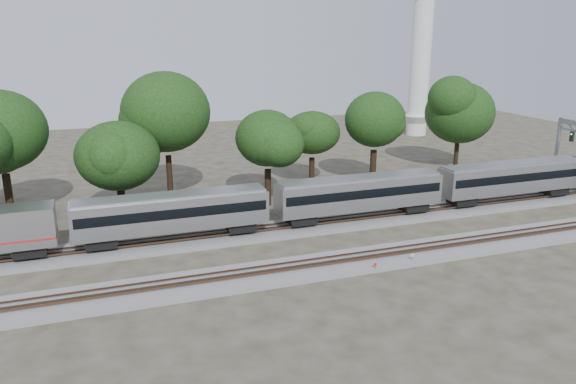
% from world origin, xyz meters
% --- Properties ---
extents(ground, '(160.00, 160.00, 0.00)m').
position_xyz_m(ground, '(0.00, 0.00, 0.00)').
color(ground, '#383328').
rests_on(ground, ground).
extents(track_far, '(160.00, 5.00, 0.73)m').
position_xyz_m(track_far, '(0.00, 6.00, 0.21)').
color(track_far, slate).
rests_on(track_far, ground).
extents(track_near, '(160.00, 5.00, 0.73)m').
position_xyz_m(track_near, '(0.00, -4.00, 0.21)').
color(track_near, slate).
rests_on(track_near, ground).
extents(train, '(95.50, 3.30, 4.86)m').
position_xyz_m(train, '(6.79, 6.00, 3.35)').
color(train, '#B0B3B8').
rests_on(train, ground).
extents(switch_stand_red, '(0.28, 0.08, 0.90)m').
position_xyz_m(switch_stand_red, '(2.07, -6.36, 0.57)').
color(switch_stand_red, '#512D19').
rests_on(switch_stand_red, ground).
extents(switch_stand_white, '(0.32, 0.07, 1.00)m').
position_xyz_m(switch_stand_white, '(6.00, -5.86, 0.64)').
color(switch_stand_white, '#512D19').
rests_on(switch_stand_white, ground).
extents(switch_lever, '(0.51, 0.33, 0.30)m').
position_xyz_m(switch_lever, '(8.38, -5.45, 0.15)').
color(switch_lever, '#512D19').
rests_on(switch_lever, ground).
extents(tree_2, '(7.38, 7.38, 10.41)m').
position_xyz_m(tree_2, '(-17.39, 14.88, 7.24)').
color(tree_2, black).
rests_on(tree_2, ground).
extents(tree_3, '(11.21, 11.21, 15.80)m').
position_xyz_m(tree_3, '(-11.58, 19.32, 11.02)').
color(tree_3, black).
rests_on(tree_3, ground).
extents(tree_4, '(8.16, 8.16, 11.51)m').
position_xyz_m(tree_4, '(-0.72, 15.28, 8.01)').
color(tree_4, black).
rests_on(tree_4, ground).
extents(tree_5, '(7.35, 7.35, 10.36)m').
position_xyz_m(tree_5, '(7.18, 21.12, 7.21)').
color(tree_5, black).
rests_on(tree_5, ground).
extents(tree_6, '(8.98, 8.98, 12.66)m').
position_xyz_m(tree_6, '(15.14, 19.08, 8.82)').
color(tree_6, black).
rests_on(tree_6, ground).
extents(tree_7, '(8.56, 8.56, 12.07)m').
position_xyz_m(tree_7, '(31.12, 23.11, 8.41)').
color(tree_7, black).
rests_on(tree_7, ground).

